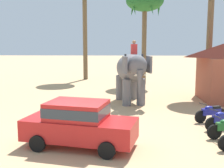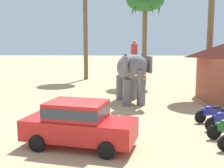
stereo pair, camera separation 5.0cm
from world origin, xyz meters
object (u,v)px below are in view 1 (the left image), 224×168
at_px(palm_tree_left_of_road, 145,4).
at_px(motorcycle_far_in_row, 211,112).
at_px(elephant_with_mahout, 131,71).
at_px(motorcycle_fourth_in_row, 222,119).
at_px(car_sedan_foreground, 79,122).

bearing_deg(palm_tree_left_of_road, motorcycle_far_in_row, -79.22).
relative_size(motorcycle_far_in_row, palm_tree_left_of_road, 0.21).
height_order(elephant_with_mahout, motorcycle_far_in_row, elephant_with_mahout).
relative_size(elephant_with_mahout, palm_tree_left_of_road, 0.50).
bearing_deg(elephant_with_mahout, motorcycle_fourth_in_row, -54.68).
bearing_deg(car_sedan_foreground, motorcycle_far_in_row, 30.34).
xyz_separation_m(motorcycle_fourth_in_row, motorcycle_far_in_row, (-0.13, 1.20, 0.00)).
height_order(car_sedan_foreground, palm_tree_left_of_road, palm_tree_left_of_road).
distance_m(motorcycle_far_in_row, palm_tree_left_of_road, 13.77).
bearing_deg(motorcycle_fourth_in_row, car_sedan_foreground, -159.53).
xyz_separation_m(motorcycle_fourth_in_row, palm_tree_left_of_road, (-2.41, 13.15, 6.46)).
relative_size(motorcycle_fourth_in_row, motorcycle_far_in_row, 1.00).
relative_size(car_sedan_foreground, motorcycle_fourth_in_row, 2.56).
height_order(car_sedan_foreground, motorcycle_fourth_in_row, car_sedan_foreground).
height_order(elephant_with_mahout, motorcycle_fourth_in_row, elephant_with_mahout).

